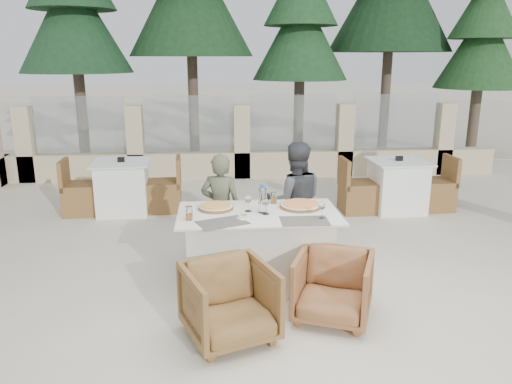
{
  "coord_description": "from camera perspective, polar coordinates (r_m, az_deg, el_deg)",
  "views": [
    {
      "loc": [
        -0.52,
        -4.65,
        2.26
      ],
      "look_at": [
        -0.1,
        0.35,
        0.9
      ],
      "focal_mm": 35.0,
      "sensor_mm": 36.0,
      "label": 1
    }
  ],
  "objects": [
    {
      "name": "ground",
      "position": [
        5.19,
        1.47,
        -10.63
      ],
      "size": [
        80.0,
        80.0,
        0.0
      ],
      "primitive_type": "plane",
      "color": "beige",
      "rests_on": "ground"
    },
    {
      "name": "bg_table_a",
      "position": [
        7.7,
        -14.95,
        0.54
      ],
      "size": [
        1.67,
        0.89,
        0.77
      ],
      "primitive_type": null,
      "rotation": [
        0.0,
        0.0,
        0.04
      ],
      "color": "white",
      "rests_on": "ground"
    },
    {
      "name": "wine_glass_corner",
      "position": [
        4.78,
        7.53,
        -1.97
      ],
      "size": [
        0.1,
        0.1,
        0.18
      ],
      "primitive_type": null,
      "rotation": [
        0.0,
        0.0,
        0.42
      ],
      "color": "white",
      "rests_on": "dining_table"
    },
    {
      "name": "armchair_near_right",
      "position": [
        4.53,
        8.79,
        -10.66
      ],
      "size": [
        0.85,
        0.86,
        0.6
      ],
      "primitive_type": "imported",
      "rotation": [
        0.0,
        0.0,
        -0.39
      ],
      "color": "#935D35",
      "rests_on": "ground"
    },
    {
      "name": "pine_far_left",
      "position": [
        12.03,
        -20.01,
        16.63
      ],
      "size": [
        2.42,
        2.42,
        5.5
      ],
      "primitive_type": "cone",
      "color": "#1C4223",
      "rests_on": "ground"
    },
    {
      "name": "pine_centre",
      "position": [
        12.02,
        5.07,
        16.25
      ],
      "size": [
        2.2,
        2.2,
        5.0
      ],
      "primitive_type": "cone",
      "color": "#214E27",
      "rests_on": "ground"
    },
    {
      "name": "sand_patch",
      "position": [
        18.79,
        -3.23,
        8.25
      ],
      "size": [
        30.0,
        16.0,
        0.01
      ],
      "primitive_type": "cube",
      "color": "beige",
      "rests_on": "ground"
    },
    {
      "name": "dining_table",
      "position": [
        5.08,
        0.29,
        -6.51
      ],
      "size": [
        1.6,
        0.9,
        0.77
      ],
      "primitive_type": null,
      "color": "silver",
      "rests_on": "ground"
    },
    {
      "name": "placemat_near_left",
      "position": [
        4.65,
        -3.86,
        -3.52
      ],
      "size": [
        0.53,
        0.45,
        0.0
      ],
      "primitive_type": "cube",
      "rotation": [
        0.0,
        0.0,
        0.39
      ],
      "color": "#5A554D",
      "rests_on": "dining_table"
    },
    {
      "name": "wine_glass_near",
      "position": [
        4.87,
        1.11,
        -1.53
      ],
      "size": [
        0.09,
        0.09,
        0.18
      ],
      "primitive_type": null,
      "rotation": [
        0.0,
        0.0,
        0.18
      ],
      "color": "white",
      "rests_on": "dining_table"
    },
    {
      "name": "diner_right",
      "position": [
        5.63,
        4.46,
        -1.15
      ],
      "size": [
        0.67,
        0.52,
        1.37
      ],
      "primitive_type": "imported",
      "rotation": [
        0.0,
        0.0,
        3.14
      ],
      "color": "#3D4043",
      "rests_on": "ground"
    },
    {
      "name": "pine_mid_right",
      "position": [
        13.23,
        15.17,
        19.62
      ],
      "size": [
        2.99,
        2.99,
        6.8
      ],
      "primitive_type": "cone",
      "color": "#17381C",
      "rests_on": "ground"
    },
    {
      "name": "wine_glass_centre",
      "position": [
        4.96,
        -0.9,
        -1.2
      ],
      "size": [
        0.09,
        0.09,
        0.18
      ],
      "primitive_type": null,
      "rotation": [
        0.0,
        0.0,
        0.3
      ],
      "color": "white",
      "rests_on": "dining_table"
    },
    {
      "name": "armchair_near_left",
      "position": [
        4.18,
        -3.04,
        -12.51
      ],
      "size": [
        0.88,
        0.89,
        0.64
      ],
      "primitive_type": "imported",
      "rotation": [
        0.0,
        0.0,
        0.35
      ],
      "color": "brown",
      "rests_on": "ground"
    },
    {
      "name": "beer_glass_right",
      "position": [
        5.24,
        2.03,
        -0.64
      ],
      "size": [
        0.08,
        0.08,
        0.13
      ],
      "primitive_type": "cylinder",
      "rotation": [
        0.0,
        0.0,
        -0.26
      ],
      "color": "orange",
      "rests_on": "dining_table"
    },
    {
      "name": "perimeter_wall_far",
      "position": [
        9.57,
        -1.64,
        6.39
      ],
      "size": [
        10.0,
        0.34,
        1.6
      ],
      "primitive_type": null,
      "color": "beige",
      "rests_on": "ground"
    },
    {
      "name": "armchair_far_left",
      "position": [
        5.64,
        -2.46,
        -5.43
      ],
      "size": [
        0.77,
        0.78,
        0.56
      ],
      "primitive_type": "imported",
      "rotation": [
        0.0,
        0.0,
        3.48
      ],
      "color": "brown",
      "rests_on": "ground"
    },
    {
      "name": "beer_glass_left",
      "position": [
        4.75,
        -7.65,
        -2.41
      ],
      "size": [
        0.07,
        0.07,
        0.13
      ],
      "primitive_type": "cylinder",
      "rotation": [
        0.0,
        0.0,
        -0.06
      ],
      "color": "orange",
      "rests_on": "dining_table"
    },
    {
      "name": "olive_dish",
      "position": [
        4.76,
        -1.37,
        -2.79
      ],
      "size": [
        0.13,
        0.13,
        0.04
      ],
      "primitive_type": null,
      "rotation": [
        0.0,
        0.0,
        -0.16
      ],
      "color": "silver",
      "rests_on": "dining_table"
    },
    {
      "name": "pine_far_right",
      "position": [
        12.67,
        24.31,
        13.83
      ],
      "size": [
        1.98,
        1.98,
        4.5
      ],
      "primitive_type": "cone",
      "color": "#234F24",
      "rests_on": "ground"
    },
    {
      "name": "pizza_left",
      "position": [
        5.06,
        -4.62,
        -1.72
      ],
      "size": [
        0.45,
        0.45,
        0.05
      ],
      "primitive_type": "cylinder",
      "rotation": [
        0.0,
        0.0,
        -0.31
      ],
      "color": "orange",
      "rests_on": "dining_table"
    },
    {
      "name": "placemat_near_right",
      "position": [
        4.71,
        5.56,
        -3.3
      ],
      "size": [
        0.45,
        0.31,
        0.0
      ],
      "primitive_type": "cube",
      "rotation": [
        0.0,
        0.0,
        -0.01
      ],
      "color": "#5C584F",
      "rests_on": "dining_table"
    },
    {
      "name": "bg_table_b",
      "position": [
        7.81,
        15.83,
        0.7
      ],
      "size": [
        1.66,
        0.86,
        0.77
      ],
      "primitive_type": null,
      "rotation": [
        0.0,
        0.0,
        0.02
      ],
      "color": "white",
      "rests_on": "ground"
    },
    {
      "name": "pine_mid_left",
      "position": [
        12.2,
        -7.49,
        19.7
      ],
      "size": [
        2.86,
        2.86,
        6.5
      ],
      "primitive_type": "cone",
      "color": "#1B411F",
      "rests_on": "ground"
    },
    {
      "name": "diner_left",
      "position": [
        5.59,
        -4.02,
        -1.88
      ],
      "size": [
        0.51,
        0.4,
        1.25
      ],
      "primitive_type": "imported",
      "rotation": [
        0.0,
        0.0,
        2.9
      ],
      "color": "#52573F",
      "rests_on": "ground"
    },
    {
      "name": "pizza_right",
      "position": [
        5.12,
        5.1,
        -1.47
      ],
      "size": [
        0.52,
        0.52,
        0.06
      ],
      "primitive_type": "cylinder",
      "rotation": [
        0.0,
        0.0,
        -0.27
      ],
      "color": "#ED4F20",
      "rests_on": "dining_table"
    },
    {
      "name": "water_bottle",
      "position": [
        4.91,
        0.75,
        -0.74
      ],
      "size": [
        0.09,
        0.09,
        0.29
      ],
      "primitive_type": "cylinder",
      "rotation": [
        0.0,
        0.0,
        -0.06
      ],
      "color": "#A1BDD3",
      "rests_on": "dining_table"
    },
    {
      "name": "armchair_far_right",
      "position": [
        5.89,
        3.89,
        -4.65
      ],
      "size": [
        0.65,
        0.66,
        0.53
      ],
      "primitive_type": "imported",
      "rotation": [
        0.0,
        0.0,
        3.29
      ],
      "color": "olive",
      "rests_on": "ground"
    }
  ]
}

